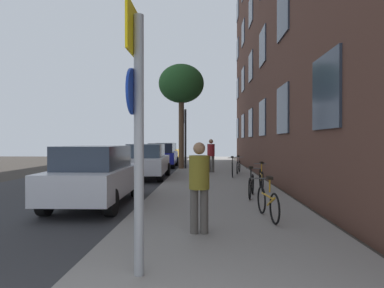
{
  "coord_description": "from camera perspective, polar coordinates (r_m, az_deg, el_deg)",
  "views": [
    {
      "loc": [
        0.73,
        -1.34,
        1.75
      ],
      "look_at": [
        0.21,
        10.53,
        1.66
      ],
      "focal_mm": 30.58,
      "sensor_mm": 36.0,
      "label": 1
    }
  ],
  "objects": [
    {
      "name": "road_asphalt",
      "position": [
        17.24,
        -15.22,
        -5.38
      ],
      "size": [
        7.0,
        38.0,
        0.01
      ],
      "primitive_type": "cube",
      "color": "#2D2D30",
      "rests_on": "ground"
    },
    {
      "name": "sign_post",
      "position": [
        4.04,
        -9.6,
        4.37
      ],
      "size": [
        0.15,
        0.6,
        3.29
      ],
      "color": "gray",
      "rests_on": "sidewalk"
    },
    {
      "name": "bicycle_0",
      "position": [
        7.18,
        13.08,
        -9.83
      ],
      "size": [
        0.42,
        1.57,
        0.91
      ],
      "color": "black",
      "rests_on": "sidewalk"
    },
    {
      "name": "car_2",
      "position": [
        22.17,
        -5.22,
        -1.91
      ],
      "size": [
        1.98,
        4.05,
        1.62
      ],
      "color": "navy",
      "rests_on": "road_asphalt"
    },
    {
      "name": "car_3",
      "position": [
        28.38,
        -4.44,
        -1.4
      ],
      "size": [
        1.85,
        4.23,
        1.62
      ],
      "color": "orange",
      "rests_on": "road_asphalt"
    },
    {
      "name": "pedestrian_0",
      "position": [
        5.82,
        1.27,
        -6.54
      ],
      "size": [
        0.41,
        0.41,
        1.61
      ],
      "color": "#4C4742",
      "rests_on": "sidewalk"
    },
    {
      "name": "bicycle_1",
      "position": [
        9.83,
        10.31,
        -7.03
      ],
      "size": [
        0.51,
        1.58,
        0.91
      ],
      "color": "black",
      "rests_on": "sidewalk"
    },
    {
      "name": "bicycle_4",
      "position": [
        16.89,
        8.11,
        -3.88
      ],
      "size": [
        0.5,
        1.7,
        0.92
      ],
      "color": "black",
      "rests_on": "sidewalk"
    },
    {
      "name": "car_0",
      "position": [
        9.31,
        -16.35,
        -5.18
      ],
      "size": [
        1.82,
        4.23,
        1.62
      ],
      "color": "silver",
      "rests_on": "road_asphalt"
    },
    {
      "name": "sidewalk",
      "position": [
        16.43,
        3.82,
        -5.46
      ],
      "size": [
        4.2,
        38.0,
        0.12
      ],
      "primitive_type": "cube",
      "color": "gray",
      "rests_on": "ground"
    },
    {
      "name": "pedestrian_1",
      "position": [
        17.3,
        3.33,
        -1.64
      ],
      "size": [
        0.46,
        0.46,
        1.75
      ],
      "color": "#4C4742",
      "rests_on": "sidewalk"
    },
    {
      "name": "bicycle_3",
      "position": [
        15.33,
        7.04,
        -4.27
      ],
      "size": [
        0.42,
        1.65,
        0.95
      ],
      "color": "black",
      "rests_on": "sidewalk"
    },
    {
      "name": "tree_near",
      "position": [
        20.06,
        -1.87,
        10.27
      ],
      "size": [
        2.73,
        2.73,
        6.29
      ],
      "color": "brown",
      "rests_on": "sidewalk"
    },
    {
      "name": "bicycle_2",
      "position": [
        11.38,
        11.98,
        -5.92
      ],
      "size": [
        0.42,
        1.63,
        0.95
      ],
      "color": "black",
      "rests_on": "sidewalk"
    },
    {
      "name": "car_1",
      "position": [
        15.5,
        -7.81,
        -2.92
      ],
      "size": [
        1.9,
        4.34,
        1.62
      ],
      "color": "silver",
      "rests_on": "road_asphalt"
    },
    {
      "name": "ground_plane",
      "position": [
        16.72,
        -8.32,
        -5.57
      ],
      "size": [
        41.8,
        41.8,
        0.0
      ],
      "primitive_type": "plane",
      "color": "#332D28"
    },
    {
      "name": "traffic_light",
      "position": [
        19.81,
        -1.44,
        2.83
      ],
      "size": [
        0.43,
        0.24,
        3.58
      ],
      "color": "black",
      "rests_on": "sidewalk"
    }
  ]
}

